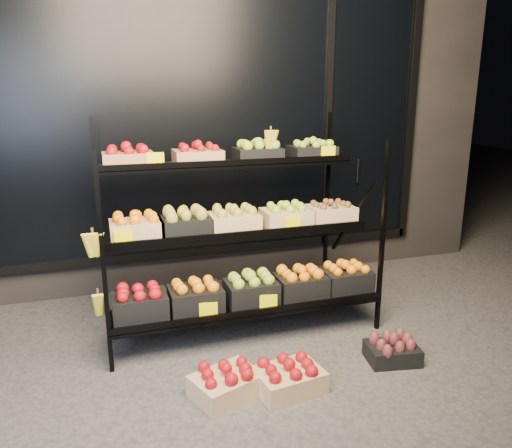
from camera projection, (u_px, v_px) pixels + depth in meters
name	position (u px, v px, depth m)	size (l,w,h in m)	color
ground	(263.00, 360.00, 3.54)	(24.00, 24.00, 0.00)	#514F4C
building	(188.00, 100.00, 5.46)	(6.00, 2.08, 3.50)	#2D2826
display_rack	(238.00, 231.00, 3.88)	(2.18, 1.02, 1.66)	black
tag_floor_a	(247.00, 389.00, 3.08)	(0.13, 0.01, 0.12)	#FAEB00
floor_crate_left	(226.00, 382.00, 3.10)	(0.49, 0.43, 0.21)	#D8AF7C
floor_crate_midright	(289.00, 376.00, 3.15)	(0.45, 0.36, 0.21)	#D8AF7C
floor_crate_right	(392.00, 350.00, 3.50)	(0.39, 0.32, 0.18)	black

